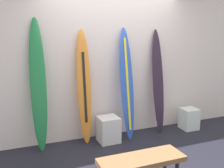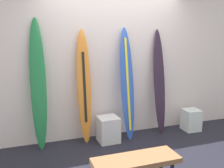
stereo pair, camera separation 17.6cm
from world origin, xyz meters
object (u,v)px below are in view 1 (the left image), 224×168
at_px(surfboard_charcoal, 158,83).
at_px(bench, 142,162).
at_px(surfboard_cobalt, 127,84).
at_px(display_block_center, 108,129).
at_px(surfboard_sunset, 84,88).
at_px(surfboard_emerald, 38,87).
at_px(display_block_left, 189,119).

relative_size(surfboard_charcoal, bench, 1.90).
xyz_separation_m(surfboard_cobalt, display_block_center, (-0.37, -0.07, -0.75)).
bearing_deg(bench, surfboard_charcoal, 53.21).
height_order(surfboard_sunset, bench, surfboard_sunset).
relative_size(surfboard_sunset, surfboard_cobalt, 0.98).
bearing_deg(display_block_center, surfboard_cobalt, 10.05).
bearing_deg(surfboard_emerald, display_block_left, -3.40).
distance_m(surfboard_sunset, bench, 1.71).
xyz_separation_m(surfboard_cobalt, surfboard_charcoal, (0.66, 0.05, -0.03)).
xyz_separation_m(display_block_center, bench, (-0.15, -1.46, 0.16)).
relative_size(surfboard_cobalt, surfboard_charcoal, 1.01).
distance_m(surfboard_charcoal, display_block_center, 1.26).
height_order(surfboard_emerald, surfboard_cobalt, surfboard_emerald).
bearing_deg(display_block_left, surfboard_emerald, 176.60).
relative_size(surfboard_cobalt, display_block_left, 4.78).
bearing_deg(surfboard_emerald, bench, -59.39).
bearing_deg(bench, surfboard_sunset, 97.79).
bearing_deg(surfboard_emerald, display_block_center, -7.12).
bearing_deg(surfboard_emerald, surfboard_cobalt, -2.79).
distance_m(surfboard_cobalt, display_block_center, 0.84).
xyz_separation_m(surfboard_emerald, bench, (0.95, -1.60, -0.65)).
distance_m(display_block_left, bench, 2.32).
relative_size(surfboard_sunset, display_block_left, 4.70).
height_order(surfboard_cobalt, display_block_left, surfboard_cobalt).
distance_m(surfboard_cobalt, surfboard_charcoal, 0.66).
height_order(surfboard_emerald, display_block_left, surfboard_emerald).
xyz_separation_m(surfboard_cobalt, display_block_left, (1.30, -0.09, -0.76)).
distance_m(surfboard_emerald, bench, 1.97).
height_order(surfboard_charcoal, display_block_left, surfboard_charcoal).
bearing_deg(surfboard_cobalt, surfboard_charcoal, 4.02).
bearing_deg(surfboard_cobalt, display_block_center, -169.95).
bearing_deg(bench, display_block_center, 84.09).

